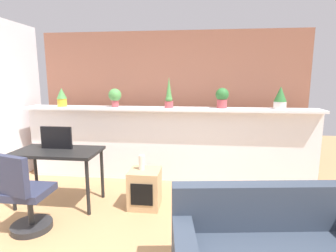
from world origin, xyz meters
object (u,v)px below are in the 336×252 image
object	(u,v)px
potted_plant_3	(222,97)
desk	(58,156)
potted_plant_1	(115,96)
side_cube_shelf	(145,188)
potted_plant_4	(280,98)
potted_plant_2	(169,95)
tv_monitor	(56,138)
office_chair	(25,199)
potted_plant_0	(62,97)
vase_on_shelf	(142,162)

from	to	relation	value
potted_plant_3	desk	bearing A→B (deg)	-154.28
potted_plant_1	side_cube_shelf	world-z (taller)	potted_plant_1
desk	potted_plant_1	bearing A→B (deg)	64.95
potted_plant_4	side_cube_shelf	bearing A→B (deg)	-153.05
potted_plant_2	tv_monitor	xyz separation A→B (m)	(-1.41, -0.92, -0.52)
potted_plant_2	desk	size ratio (longest dim) A/B	0.44
desk	office_chair	world-z (taller)	office_chair
potted_plant_4	office_chair	bearing A→B (deg)	-150.81
office_chair	side_cube_shelf	bearing A→B (deg)	32.65
potted_plant_3	tv_monitor	bearing A→B (deg)	-156.46
potted_plant_0	potted_plant_2	world-z (taller)	potted_plant_2
potted_plant_0	vase_on_shelf	size ratio (longest dim) A/B	1.59
tv_monitor	potted_plant_4	bearing A→B (deg)	16.91
potted_plant_2	potted_plant_3	size ratio (longest dim) A/B	1.52
office_chair	desk	bearing A→B (deg)	88.14
desk	potted_plant_2	bearing A→B (deg)	36.26
potted_plant_0	potted_plant_2	xyz separation A→B (m)	(1.78, 0.01, 0.04)
potted_plant_4	side_cube_shelf	xyz separation A→B (m)	(-1.91, -0.97, -1.14)
office_chair	tv_monitor	bearing A→B (deg)	91.86
potted_plant_1	potted_plant_2	size ratio (longest dim) A/B	0.62
potted_plant_3	vase_on_shelf	distance (m)	1.66
potted_plant_2	tv_monitor	distance (m)	1.76
potted_plant_3	potted_plant_4	size ratio (longest dim) A/B	0.92
potted_plant_3	vase_on_shelf	xyz separation A→B (m)	(-1.09, -0.97, -0.79)
potted_plant_4	side_cube_shelf	size ratio (longest dim) A/B	0.69
tv_monitor	side_cube_shelf	xyz separation A→B (m)	(1.20, -0.03, -0.65)
potted_plant_4	potted_plant_2	bearing A→B (deg)	-179.15
potted_plant_3	desk	xyz separation A→B (m)	(-2.20, -1.06, -0.73)
potted_plant_0	potted_plant_3	size ratio (longest dim) A/B	0.97
side_cube_shelf	vase_on_shelf	xyz separation A→B (m)	(-0.04, 0.03, 0.35)
vase_on_shelf	potted_plant_0	bearing A→B (deg)	149.35
desk	potted_plant_4	bearing A→B (deg)	18.51
potted_plant_0	potted_plant_1	xyz separation A→B (m)	(0.90, 0.03, 0.02)
tv_monitor	potted_plant_0	bearing A→B (deg)	112.16
potted_plant_1	tv_monitor	distance (m)	1.19
office_chair	potted_plant_1	bearing A→B (deg)	73.78
potted_plant_4	tv_monitor	size ratio (longest dim) A/B	0.81
potted_plant_2	side_cube_shelf	world-z (taller)	potted_plant_2
side_cube_shelf	vase_on_shelf	distance (m)	0.35
potted_plant_4	tv_monitor	distance (m)	3.29
side_cube_shelf	potted_plant_3	bearing A→B (deg)	43.87
potted_plant_2	vase_on_shelf	xyz separation A→B (m)	(-0.26, -0.91, -0.82)
potted_plant_2	side_cube_shelf	size ratio (longest dim) A/B	0.96
potted_plant_3	desk	size ratio (longest dim) A/B	0.29
potted_plant_1	tv_monitor	xyz separation A→B (m)	(-0.53, -0.94, -0.49)
potted_plant_2	potted_plant_0	bearing A→B (deg)	-179.73
potted_plant_4	office_chair	xyz separation A→B (m)	(-3.08, -1.72, -1.00)
tv_monitor	office_chair	bearing A→B (deg)	-88.14
potted_plant_0	potted_plant_2	bearing A→B (deg)	0.27
potted_plant_2	potted_plant_3	xyz separation A→B (m)	(0.83, 0.06, -0.02)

